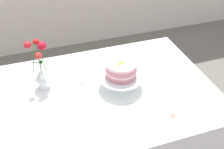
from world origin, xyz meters
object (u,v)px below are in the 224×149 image
cake_stand (121,77)px  flower_vase (41,69)px  dining_table (107,102)px  layer_cake (121,68)px

cake_stand → flower_vase: size_ratio=0.83×
dining_table → flower_vase: 0.48m
layer_cake → flower_vase: flower_vase is taller
cake_stand → layer_cake: 0.07m
cake_stand → layer_cake: size_ratio=1.43×
dining_table → layer_cake: layer_cake is taller
dining_table → layer_cake: size_ratio=6.91×
dining_table → flower_vase: bearing=154.8°
dining_table → cake_stand: 0.20m
flower_vase → layer_cake: bearing=-18.1°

